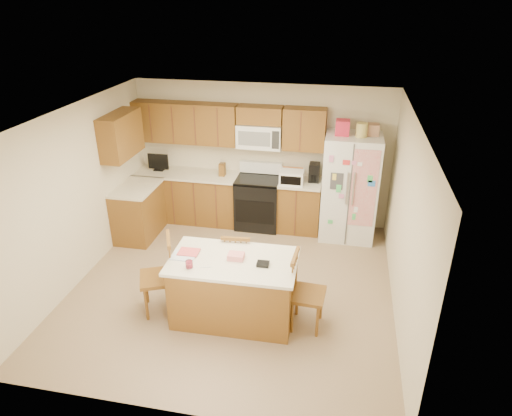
% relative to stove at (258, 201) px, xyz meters
% --- Properties ---
extents(ground, '(4.50, 4.50, 0.00)m').
position_rel_stove_xyz_m(ground, '(0.00, -1.94, -0.47)').
color(ground, '#8C7053').
rests_on(ground, ground).
extents(room_shell, '(4.60, 4.60, 2.52)m').
position_rel_stove_xyz_m(room_shell, '(0.00, -1.94, 0.97)').
color(room_shell, beige).
rests_on(room_shell, ground).
extents(cabinetry, '(3.36, 1.56, 2.15)m').
position_rel_stove_xyz_m(cabinetry, '(-0.98, -0.15, 0.44)').
color(cabinetry, brown).
rests_on(cabinetry, ground).
extents(stove, '(0.76, 0.65, 1.13)m').
position_rel_stove_xyz_m(stove, '(0.00, 0.00, 0.00)').
color(stove, black).
rests_on(stove, ground).
extents(refrigerator, '(0.90, 0.79, 2.04)m').
position_rel_stove_xyz_m(refrigerator, '(1.57, -0.06, 0.45)').
color(refrigerator, white).
rests_on(refrigerator, ground).
extents(island, '(1.61, 0.96, 0.96)m').
position_rel_stove_xyz_m(island, '(0.18, -2.59, -0.03)').
color(island, brown).
rests_on(island, ground).
extents(windsor_chair_left, '(0.59, 0.60, 1.08)m').
position_rel_stove_xyz_m(windsor_chair_left, '(-0.81, -2.63, 0.04)').
color(windsor_chair_left, brown).
rests_on(windsor_chair_left, ground).
extents(windsor_chair_back, '(0.44, 0.42, 0.95)m').
position_rel_stove_xyz_m(windsor_chair_back, '(0.10, -2.02, -0.03)').
color(windsor_chair_back, brown).
rests_on(windsor_chair_back, ground).
extents(windsor_chair_right, '(0.45, 0.47, 1.03)m').
position_rel_stove_xyz_m(windsor_chair_right, '(1.10, -2.58, 0.01)').
color(windsor_chair_right, brown).
rests_on(windsor_chair_right, ground).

